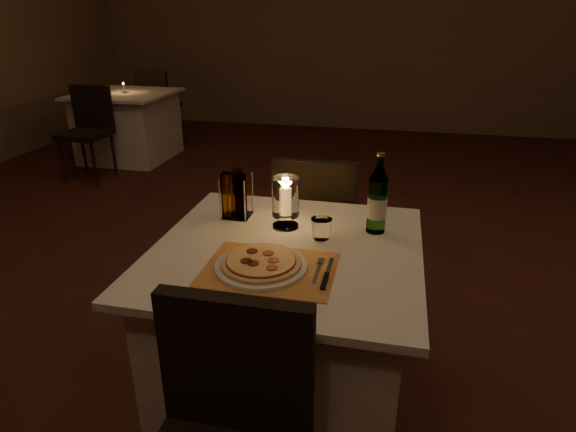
% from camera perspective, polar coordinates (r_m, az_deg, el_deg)
% --- Properties ---
extents(floor, '(8.00, 10.00, 0.02)m').
position_cam_1_polar(floor, '(2.52, 3.43, -15.54)').
color(floor, '#431C15').
rests_on(floor, ground).
extents(wall_back, '(8.00, 0.02, 3.00)m').
position_cam_1_polar(wall_back, '(6.96, 11.15, 22.18)').
color(wall_back, '#7E6049').
rests_on(wall_back, ground).
extents(main_table, '(1.00, 1.00, 0.74)m').
position_cam_1_polar(main_table, '(2.01, -0.13, -13.07)').
color(main_table, silver).
rests_on(main_table, ground).
extents(chair_far, '(0.42, 0.42, 0.90)m').
position_cam_1_polar(chair_far, '(2.54, 3.45, -0.46)').
color(chair_far, black).
rests_on(chair_far, ground).
extents(placemat, '(0.45, 0.34, 0.00)m').
position_cam_1_polar(placemat, '(1.67, -2.19, -6.31)').
color(placemat, '#C78545').
rests_on(placemat, main_table).
extents(plate, '(0.32, 0.32, 0.01)m').
position_cam_1_polar(plate, '(1.67, -3.20, -5.92)').
color(plate, white).
rests_on(plate, placemat).
extents(pizza, '(0.28, 0.28, 0.02)m').
position_cam_1_polar(pizza, '(1.66, -3.21, -5.44)').
color(pizza, '#D8B77F').
rests_on(pizza, plate).
extents(fork, '(0.02, 0.18, 0.00)m').
position_cam_1_polar(fork, '(1.67, 3.63, -6.24)').
color(fork, silver).
rests_on(fork, placemat).
extents(knife, '(0.02, 0.22, 0.01)m').
position_cam_1_polar(knife, '(1.61, 4.52, -7.30)').
color(knife, black).
rests_on(knife, placemat).
extents(tumbler, '(0.08, 0.08, 0.08)m').
position_cam_1_polar(tumbler, '(1.88, 3.97, -1.51)').
color(tumbler, white).
rests_on(tumbler, main_table).
extents(water_bottle, '(0.08, 0.08, 0.33)m').
position_cam_1_polar(water_bottle, '(1.93, 10.55, 1.78)').
color(water_bottle, '#629F55').
rests_on(water_bottle, main_table).
extents(hurricane_candle, '(0.11, 0.11, 0.21)m').
position_cam_1_polar(hurricane_candle, '(1.94, -0.29, 2.07)').
color(hurricane_candle, white).
rests_on(hurricane_candle, main_table).
extents(cruet_caddy, '(0.12, 0.12, 0.21)m').
position_cam_1_polar(cruet_caddy, '(2.05, -6.23, 2.33)').
color(cruet_caddy, white).
rests_on(cruet_caddy, main_table).
extents(neighbor_table_left, '(1.00, 1.00, 0.74)m').
position_cam_1_polar(neighbor_table_left, '(5.80, -18.36, 10.13)').
color(neighbor_table_left, silver).
rests_on(neighbor_table_left, ground).
extents(neighbor_chair_la, '(0.42, 0.42, 0.90)m').
position_cam_1_polar(neighbor_chair_la, '(5.18, -22.55, 10.10)').
color(neighbor_chair_la, black).
rests_on(neighbor_chair_la, ground).
extents(neighbor_chair_lb, '(0.42, 0.42, 0.90)m').
position_cam_1_polar(neighbor_chair_lb, '(6.38, -15.32, 13.17)').
color(neighbor_chair_lb, black).
rests_on(neighbor_chair_lb, ground).
extents(neighbor_candle_left, '(0.03, 0.03, 0.11)m').
position_cam_1_polar(neighbor_candle_left, '(5.73, -18.89, 14.15)').
color(neighbor_candle_left, white).
rests_on(neighbor_candle_left, neighbor_table_left).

